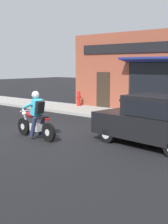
{
  "coord_description": "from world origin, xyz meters",
  "views": [
    {
      "loc": [
        -7.36,
        -8.43,
        2.46
      ],
      "look_at": [
        0.3,
        -1.8,
        0.95
      ],
      "focal_mm": 50.0,
      "sensor_mm": 36.0,
      "label": 1
    }
  ],
  "objects": [
    {
      "name": "ground_plane",
      "position": [
        0.0,
        0.0,
        0.0
      ],
      "size": [
        80.0,
        80.0,
        0.0
      ],
      "primitive_type": "plane",
      "color": "black"
    },
    {
      "name": "storefront_building",
      "position": [
        6.76,
        -0.43,
        2.11
      ],
      "size": [
        1.25,
        9.33,
        4.2
      ],
      "color": "brown",
      "rests_on": "ground"
    },
    {
      "name": "car_hatchback",
      "position": [
        1.15,
        -3.9,
        0.77
      ],
      "size": [
        2.0,
        3.92,
        1.57
      ],
      "color": "black",
      "rests_on": "ground"
    },
    {
      "name": "sidewalk_curb",
      "position": [
        5.24,
        3.0,
        0.07
      ],
      "size": [
        2.6,
        22.0,
        0.14
      ],
      "primitive_type": "cube",
      "color": "#9E9B93",
      "rests_on": "ground"
    },
    {
      "name": "motorcycle_with_rider",
      "position": [
        -0.57,
        -0.38,
        0.68
      ],
      "size": [
        0.58,
        2.02,
        1.62
      ],
      "color": "black",
      "rests_on": "ground"
    },
    {
      "name": "fire_hydrant",
      "position": [
        6.04,
        3.57,
        0.57
      ],
      "size": [
        0.36,
        0.24,
        0.88
      ],
      "color": "red",
      "rests_on": "sidewalk_curb"
    }
  ]
}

